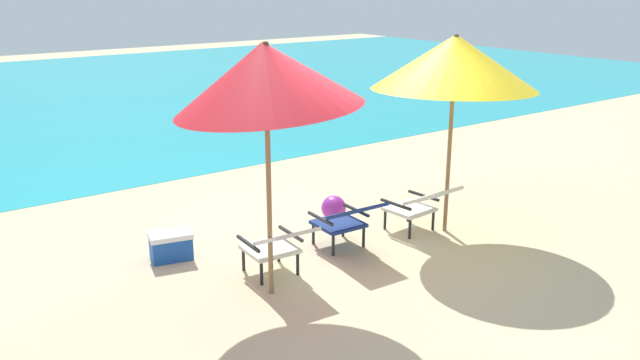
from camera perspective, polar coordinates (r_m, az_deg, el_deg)
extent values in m
plane|color=#CCB78E|center=(11.05, -10.94, 0.72)|extent=(40.00, 40.00, 0.00)
cube|color=teal|center=(19.15, -22.32, 6.70)|extent=(40.00, 18.00, 0.01)
cube|color=silver|center=(7.11, -4.37, -6.00)|extent=(0.55, 0.53, 0.04)
cube|color=silver|center=(6.71, -2.92, -4.93)|extent=(0.55, 0.54, 0.27)
cylinder|color=black|center=(7.25, -6.68, -6.88)|extent=(0.04, 0.04, 0.26)
cylinder|color=black|center=(7.44, -3.63, -6.17)|extent=(0.04, 0.04, 0.26)
cylinder|color=black|center=(6.91, -5.12, -8.10)|extent=(0.04, 0.04, 0.26)
cylinder|color=black|center=(7.10, -1.96, -7.31)|extent=(0.04, 0.04, 0.26)
cube|color=black|center=(6.96, -6.28, -5.53)|extent=(0.06, 0.50, 0.03)
cube|color=black|center=(7.18, -2.57, -4.69)|extent=(0.06, 0.50, 0.03)
cube|color=navy|center=(7.79, 1.62, -3.83)|extent=(0.54, 0.52, 0.04)
cube|color=navy|center=(7.42, 3.26, -2.73)|extent=(0.54, 0.54, 0.27)
cylinder|color=black|center=(7.89, -0.59, -4.71)|extent=(0.04, 0.04, 0.26)
cylinder|color=black|center=(8.13, 2.02, -4.06)|extent=(0.04, 0.04, 0.26)
cylinder|color=black|center=(7.57, 1.16, -5.69)|extent=(0.04, 0.04, 0.26)
cylinder|color=black|center=(7.81, 3.82, -4.99)|extent=(0.04, 0.04, 0.26)
cube|color=black|center=(7.61, 0.02, -3.38)|extent=(0.05, 0.50, 0.03)
cube|color=black|center=(7.89, 3.17, -2.63)|extent=(0.05, 0.50, 0.03)
cube|color=silver|center=(8.35, 7.80, -2.51)|extent=(0.56, 0.54, 0.04)
cube|color=silver|center=(8.04, 9.82, -1.36)|extent=(0.56, 0.56, 0.27)
cylinder|color=black|center=(8.39, 5.69, -3.45)|extent=(0.04, 0.04, 0.26)
cylinder|color=black|center=(8.69, 7.70, -2.77)|extent=(0.04, 0.04, 0.26)
cylinder|color=black|center=(8.12, 7.83, -4.23)|extent=(0.04, 0.04, 0.26)
cylinder|color=black|center=(8.44, 9.82, -3.49)|extent=(0.04, 0.04, 0.26)
cube|color=black|center=(8.13, 6.62, -2.13)|extent=(0.07, 0.50, 0.03)
cube|color=black|center=(8.50, 9.00, -1.36)|extent=(0.07, 0.50, 0.03)
cylinder|color=olive|center=(6.42, -4.45, -2.03)|extent=(0.05, 0.05, 1.93)
cone|color=red|center=(6.12, -4.72, 9.05)|extent=(2.48, 2.46, 0.77)
sphere|color=#4C3823|center=(6.09, -4.78, 11.65)|extent=(0.07, 0.07, 0.07)
cylinder|color=olive|center=(8.21, 11.15, 1.64)|extent=(0.05, 0.05, 1.84)
cone|color=yellow|center=(7.98, 11.65, 10.02)|extent=(2.81, 2.81, 0.72)
sphere|color=#4C3823|center=(7.95, 11.78, 12.10)|extent=(0.07, 0.07, 0.07)
sphere|color=purple|center=(8.66, 1.21, -2.44)|extent=(0.33, 0.33, 0.33)
cube|color=#194CA5|center=(7.68, -12.85, -5.80)|extent=(0.51, 0.39, 0.26)
cube|color=white|center=(7.62, -12.93, -4.69)|extent=(0.53, 0.42, 0.06)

